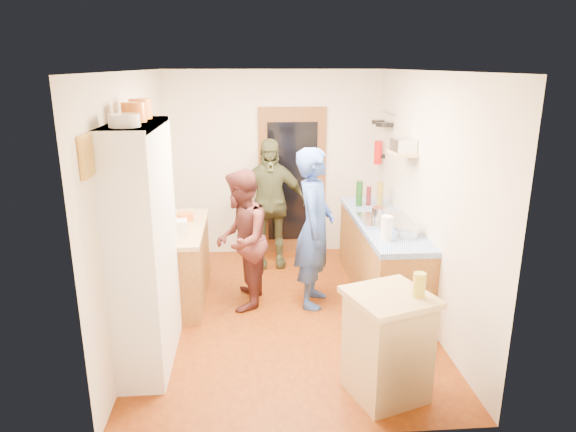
{
  "coord_description": "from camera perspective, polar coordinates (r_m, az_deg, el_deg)",
  "views": [
    {
      "loc": [
        -0.36,
        -5.17,
        2.66
      ],
      "look_at": [
        0.05,
        0.15,
        1.08
      ],
      "focal_mm": 32.0,
      "sensor_mm": 36.0,
      "label": 1
    }
  ],
  "objects": [
    {
      "name": "wall_right",
      "position": [
        5.66,
        15.02,
        2.02
      ],
      "size": [
        0.02,
        4.0,
        2.6
      ],
      "primitive_type": "cube",
      "color": "beige",
      "rests_on": "ground"
    },
    {
      "name": "floor",
      "position": [
        5.83,
        -0.4,
        -10.77
      ],
      "size": [
        3.0,
        4.0,
        0.02
      ],
      "primitive_type": "cube",
      "color": "#75350B",
      "rests_on": "ground"
    },
    {
      "name": "mixing_bowl",
      "position": [
        5.61,
        13.0,
        -1.61
      ],
      "size": [
        0.31,
        0.31,
        0.11
      ],
      "primitive_type": "cylinder",
      "rotation": [
        0.0,
        0.0,
        -0.08
      ],
      "color": "silver",
      "rests_on": "right_counter_top"
    },
    {
      "name": "wall_left",
      "position": [
        5.47,
        -16.43,
        1.4
      ],
      "size": [
        0.02,
        4.0,
        2.6
      ],
      "primitive_type": "cube",
      "color": "beige",
      "rests_on": "ground"
    },
    {
      "name": "radio",
      "position": [
        5.94,
        12.68,
        7.68
      ],
      "size": [
        0.24,
        0.31,
        0.15
      ],
      "primitive_type": "cube",
      "rotation": [
        0.0,
        0.0,
        0.05
      ],
      "color": "silver",
      "rests_on": "wall_shelf"
    },
    {
      "name": "fire_extinguisher",
      "position": [
        7.18,
        9.98,
        6.96
      ],
      "size": [
        0.11,
        0.11,
        0.32
      ],
      "primitive_type": "cylinder",
      "color": "red",
      "rests_on": "wall_right"
    },
    {
      "name": "pan_hang_c",
      "position": [
        7.18,
        9.97,
        10.26
      ],
      "size": [
        0.17,
        0.17,
        0.05
      ],
      "primitive_type": "cylinder",
      "color": "black",
      "rests_on": "pan_rail"
    },
    {
      "name": "person_back",
      "position": [
        6.86,
        -2.03,
        1.39
      ],
      "size": [
        1.04,
        0.46,
        1.75
      ],
      "primitive_type": "imported",
      "rotation": [
        0.0,
        0.0,
        0.03
      ],
      "color": "#3A3E25",
      "rests_on": "ground"
    },
    {
      "name": "left_counter_base",
      "position": [
        6.1,
        -12.07,
        -5.37
      ],
      "size": [
        0.6,
        1.4,
        0.85
      ],
      "primitive_type": "cube",
      "color": "olive",
      "rests_on": "ground"
    },
    {
      "name": "bottle_a",
      "position": [
        6.67,
        7.92,
        2.5
      ],
      "size": [
        0.09,
        0.09,
        0.33
      ],
      "primitive_type": "cylinder",
      "rotation": [
        0.0,
        0.0,
        -0.04
      ],
      "color": "#143F14",
      "rests_on": "right_counter_top"
    },
    {
      "name": "pan_hang_a",
      "position": [
        6.79,
        10.8,
        9.96
      ],
      "size": [
        0.18,
        0.18,
        0.05
      ],
      "primitive_type": "cylinder",
      "color": "black",
      "rests_on": "pan_rail"
    },
    {
      "name": "plate_stack",
      "position": [
        4.17,
        -17.73,
        10.08
      ],
      "size": [
        0.24,
        0.24,
        0.1
      ],
      "primitive_type": "cylinder",
      "color": "white",
      "rests_on": "hutch_top_shelf"
    },
    {
      "name": "pan_rail",
      "position": [
        6.96,
        10.97,
        11.18
      ],
      "size": [
        0.02,
        0.65,
        0.02
      ],
      "primitive_type": "cylinder",
      "rotation": [
        1.57,
        0.0,
        0.0
      ],
      "color": "silver",
      "rests_on": "wall_right"
    },
    {
      "name": "bottle_c",
      "position": [
        6.69,
        10.18,
        2.38
      ],
      "size": [
        0.09,
        0.09,
        0.32
      ],
      "primitive_type": "cylinder",
      "rotation": [
        0.0,
        0.0,
        -0.11
      ],
      "color": "olive",
      "rests_on": "right_counter_top"
    },
    {
      "name": "orange_pot_a",
      "position": [
        4.51,
        -16.76,
        10.99
      ],
      "size": [
        0.2,
        0.2,
        0.16
      ],
      "primitive_type": "cylinder",
      "color": "orange",
      "rests_on": "hutch_top_shelf"
    },
    {
      "name": "wall_shelf",
      "position": [
        5.95,
        12.62,
        6.82
      ],
      "size": [
        0.26,
        0.42,
        0.03
      ],
      "primitive_type": "cube",
      "color": "tan",
      "rests_on": "wall_right"
    },
    {
      "name": "chopping_board",
      "position": [
        6.44,
        -11.56,
        0.41
      ],
      "size": [
        0.36,
        0.31,
        0.02
      ],
      "primitive_type": "cube",
      "rotation": [
        0.0,
        0.0,
        0.34
      ],
      "color": "tan",
      "rests_on": "left_counter_top"
    },
    {
      "name": "person_hob",
      "position": [
        5.7,
        3.28,
        -1.47
      ],
      "size": [
        0.59,
        0.75,
        1.81
      ],
      "primitive_type": "imported",
      "rotation": [
        0.0,
        0.0,
        1.32
      ],
      "color": "#2A4796",
      "rests_on": "ground"
    },
    {
      "name": "island_top",
      "position": [
        4.2,
        11.28,
        -8.84
      ],
      "size": [
        0.79,
        0.79,
        0.05
      ],
      "primitive_type": "cube",
      "rotation": [
        0.0,
        0.0,
        0.34
      ],
      "color": "tan",
      "rests_on": "island_base"
    },
    {
      "name": "paper_towel",
      "position": [
        5.41,
        10.91,
        -1.34
      ],
      "size": [
        0.13,
        0.13,
        0.26
      ],
      "primitive_type": "cylinder",
      "rotation": [
        0.0,
        0.0,
        0.09
      ],
      "color": "white",
      "rests_on": "right_counter_top"
    },
    {
      "name": "right_counter_base",
      "position": [
        6.29,
        10.28,
        -4.65
      ],
      "size": [
        0.6,
        2.2,
        0.84
      ],
      "primitive_type": "cube",
      "color": "olive",
      "rests_on": "ground"
    },
    {
      "name": "ext_bracket",
      "position": [
        7.21,
        10.43,
        6.56
      ],
      "size": [
        0.06,
        0.1,
        0.04
      ],
      "primitive_type": "cube",
      "color": "black",
      "rests_on": "wall_right"
    },
    {
      "name": "hutch_top_shelf",
      "position": [
        4.49,
        -16.73,
        9.68
      ],
      "size": [
        0.4,
        1.14,
        0.04
      ],
      "primitive_type": "cube",
      "color": "silver",
      "rests_on": "hutch_body"
    },
    {
      "name": "hob",
      "position": [
        6.07,
        10.66,
        -0.45
      ],
      "size": [
        0.55,
        0.58,
        0.04
      ],
      "primitive_type": "cube",
      "color": "silver",
      "rests_on": "right_counter_top"
    },
    {
      "name": "hutch_body",
      "position": [
        4.73,
        -15.66,
        -3.39
      ],
      "size": [
        0.4,
        1.2,
        2.2
      ],
      "primitive_type": "cube",
      "color": "silver",
      "rests_on": "ground"
    },
    {
      "name": "kettle",
      "position": [
        5.75,
        -13.14,
        -0.8
      ],
      "size": [
        0.17,
        0.17,
        0.19
      ],
      "primitive_type": "cylinder",
      "rotation": [
        0.0,
        0.0,
        -0.03
      ],
      "color": "white",
      "rests_on": "left_counter_top"
    },
    {
      "name": "toaster",
      "position": [
        5.52,
        -12.44,
        -1.44
      ],
      "size": [
        0.27,
        0.19,
        0.19
      ],
      "primitive_type": "cube",
      "rotation": [
        0.0,
        0.0,
        0.09
      ],
      "color": "white",
      "rests_on": "left_counter_top"
    },
    {
      "name": "picture_frame",
      "position": [
        3.84,
        -21.49,
        6.2
      ],
      "size": [
        0.03,
        0.25,
        0.3
      ],
      "primitive_type": "cube",
      "color": "gold",
      "rests_on": "wall_left"
    },
    {
      "name": "bottle_b",
      "position": [
        6.73,
        8.95,
        2.23
      ],
      "size": [
        0.08,
        0.08,
        0.25
      ],
      "primitive_type": "cylinder",
      "rotation": [
        0.0,
        0.0,
        0.26
      ],
      "color": "#591419",
      "rests_on": "right_counter_top"
    },
    {
      "name": "cutting_board",
      "position": [
        4.21,
        10.34,
        -8.59
      ],
      "size": [
        0.42,
        0.38,
        0.02
      ],
      "primitive_type": "cube",
      "rotation": [
        0.0,
        0.0,
        0.34
      ],
      "color": "white",
      "rests_on": "island_top"
    },
    {
      "name": "door_frame",
      "position": [
        7.34,
        0.46,
        3.83
      ],
      "size": [
        0.95,
        0.06,
        2.1
      ],
      "primitive_type": "cube",
      "color": "brown",
      "rests_on": "ground"
    },
    {
      "name": "right_counter_top",
      "position": [
        6.14,
        10.49,
        -0.73
      ],
      "size": [
        0.62,
        2.22,
        0.06
      ],
      "primitive_type": "cube",
      "color": "#0D48B2",
      "rests_on": "right_counter_base"
    },
    {
      "name": "island_base",
      "position": [
        4.41,
        10.94,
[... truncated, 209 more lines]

